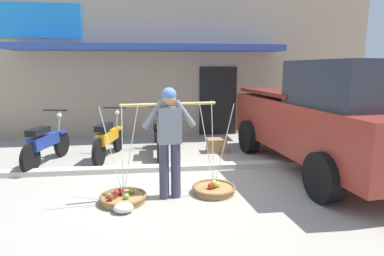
% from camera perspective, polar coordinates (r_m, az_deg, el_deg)
% --- Properties ---
extents(ground_plane, '(90.00, 90.00, 0.00)m').
position_cam_1_polar(ground_plane, '(5.72, -2.38, -9.59)').
color(ground_plane, '#9E998C').
extents(sidewalk_curb, '(20.00, 0.24, 0.10)m').
position_cam_1_polar(sidewalk_curb, '(6.36, -2.89, -7.00)').
color(sidewalk_curb, '#BAB4A5').
rests_on(sidewalk_curb, ground).
extents(fruit_vendor, '(1.41, 0.24, 1.70)m').
position_cam_1_polar(fruit_vendor, '(4.81, -4.01, -1.39)').
color(fruit_vendor, '#38384C').
rests_on(fruit_vendor, ground).
extents(fruit_basket_left_side, '(0.70, 0.70, 1.45)m').
position_cam_1_polar(fruit_basket_left_side, '(5.01, -12.12, -11.94)').
color(fruit_basket_left_side, '#9E7542').
rests_on(fruit_basket_left_side, ground).
extents(fruit_basket_right_side, '(0.70, 0.70, 1.45)m').
position_cam_1_polar(fruit_basket_right_side, '(5.24, 3.90, -10.64)').
color(fruit_basket_right_side, '#9E7542').
rests_on(fruit_basket_right_side, ground).
extents(motorcycle_nearest_shop, '(0.58, 1.80, 1.09)m').
position_cam_1_polar(motorcycle_nearest_shop, '(7.26, -24.47, -2.45)').
color(motorcycle_nearest_shop, black).
rests_on(motorcycle_nearest_shop, ground).
extents(motorcycle_second_in_row, '(0.59, 1.80, 1.09)m').
position_cam_1_polar(motorcycle_second_in_row, '(7.28, -14.57, -1.78)').
color(motorcycle_second_in_row, black).
rests_on(motorcycle_second_in_row, ground).
extents(motorcycle_third_in_row, '(0.54, 1.82, 1.09)m').
position_cam_1_polar(motorcycle_third_in_row, '(7.42, -5.99, -1.26)').
color(motorcycle_third_in_row, black).
rests_on(motorcycle_third_in_row, ground).
extents(parked_truck, '(2.48, 4.85, 2.10)m').
position_cam_1_polar(parked_truck, '(6.64, 23.14, 1.60)').
color(parked_truck, maroon).
rests_on(parked_truck, ground).
extents(storefront_building, '(13.00, 6.00, 4.20)m').
position_cam_1_polar(storefront_building, '(11.84, -7.29, 11.17)').
color(storefront_building, tan).
rests_on(storefront_building, ground).
extents(plastic_litter_bag, '(0.28, 0.22, 0.14)m').
position_cam_1_polar(plastic_litter_bag, '(4.68, -12.05, -13.67)').
color(plastic_litter_bag, silver).
rests_on(plastic_litter_bag, ground).
extents(wooden_crate, '(0.44, 0.36, 0.32)m').
position_cam_1_polar(wooden_crate, '(7.67, 4.32, -3.07)').
color(wooden_crate, olive).
rests_on(wooden_crate, ground).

